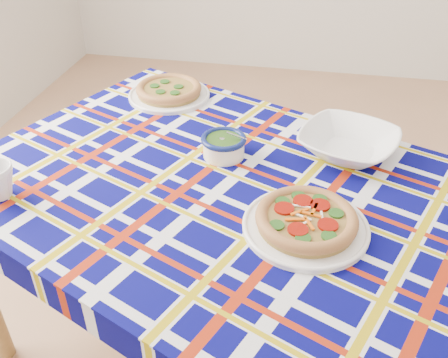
% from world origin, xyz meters
% --- Properties ---
extents(floor, '(4.00, 4.00, 0.00)m').
position_xyz_m(floor, '(0.00, 0.00, 0.00)').
color(floor, '#A67655').
rests_on(floor, ground).
extents(dining_table, '(1.69, 1.41, 0.68)m').
position_xyz_m(dining_table, '(-0.36, -0.49, 0.61)').
color(dining_table, brown).
rests_on(dining_table, floor).
extents(tablecloth, '(1.73, 1.45, 0.10)m').
position_xyz_m(tablecloth, '(-0.36, -0.49, 0.64)').
color(tablecloth, '#050455').
rests_on(tablecloth, dining_table).
extents(main_focaccia_plate, '(0.40, 0.40, 0.06)m').
position_xyz_m(main_focaccia_plate, '(-0.22, -0.59, 0.71)').
color(main_focaccia_plate, olive).
rests_on(main_focaccia_plate, tablecloth).
extents(pesto_bowl, '(0.17, 0.17, 0.07)m').
position_xyz_m(pesto_bowl, '(-0.46, -0.32, 0.72)').
color(pesto_bowl, '#1B3A0F').
rests_on(pesto_bowl, tablecloth).
extents(serving_bowl, '(0.33, 0.33, 0.06)m').
position_xyz_m(serving_bowl, '(-0.13, -0.25, 0.72)').
color(serving_bowl, white).
rests_on(serving_bowl, tablecloth).
extents(second_focaccia_plate, '(0.35, 0.35, 0.05)m').
position_xyz_m(second_focaccia_plate, '(-0.71, 0.00, 0.71)').
color(second_focaccia_plate, olive).
rests_on(second_focaccia_plate, tablecloth).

